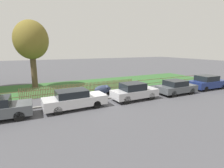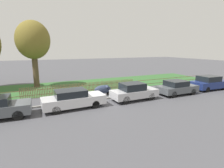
# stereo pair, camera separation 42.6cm
# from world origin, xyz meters

# --- Properties ---
(ground_plane) EXTENTS (120.00, 120.00, 0.00)m
(ground_plane) POSITION_xyz_m (0.00, 0.00, 0.00)
(ground_plane) COLOR #4C4C51
(kerb_stone) EXTENTS (36.97, 0.20, 0.12)m
(kerb_stone) POSITION_xyz_m (0.00, 0.10, 0.06)
(kerb_stone) COLOR gray
(kerb_stone) RESTS_ON ground
(grass_strip) EXTENTS (36.97, 7.28, 0.01)m
(grass_strip) POSITION_xyz_m (0.00, 6.58, 0.01)
(grass_strip) COLOR #33602D
(grass_strip) RESTS_ON ground
(park_fence) EXTENTS (36.97, 0.05, 1.05)m
(park_fence) POSITION_xyz_m (0.00, 2.95, 0.52)
(park_fence) COLOR olive
(park_fence) RESTS_ON ground
(parked_car_black_saloon) EXTENTS (4.66, 1.85, 1.44)m
(parked_car_black_saloon) POSITION_xyz_m (-1.86, -1.15, 0.72)
(parked_car_black_saloon) COLOR silver
(parked_car_black_saloon) RESTS_ON ground
(parked_car_navy_estate) EXTENTS (4.11, 1.81, 1.51)m
(parked_car_navy_estate) POSITION_xyz_m (3.36, -1.16, 0.76)
(parked_car_navy_estate) COLOR #BCBCC1
(parked_car_navy_estate) RESTS_ON ground
(parked_car_red_compact) EXTENTS (3.92, 1.84, 1.38)m
(parked_car_red_compact) POSITION_xyz_m (8.18, -1.27, 0.70)
(parked_car_red_compact) COLOR #51565B
(parked_car_red_compact) RESTS_ON ground
(parked_car_white_van) EXTENTS (4.26, 1.94, 1.51)m
(parked_car_white_van) POSITION_xyz_m (12.93, -1.13, 0.75)
(parked_car_white_van) COLOR navy
(parked_car_white_van) RESTS_ON ground
(covered_motorcycle) EXTENTS (1.77, 0.73, 0.99)m
(covered_motorcycle) POSITION_xyz_m (1.49, 1.31, 0.60)
(covered_motorcycle) COLOR black
(covered_motorcycle) RESTS_ON ground
(tree_behind_motorcycle) EXTENTS (3.69, 3.69, 7.46)m
(tree_behind_motorcycle) POSITION_xyz_m (-4.19, 8.06, 5.25)
(tree_behind_motorcycle) COLOR brown
(tree_behind_motorcycle) RESTS_ON ground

